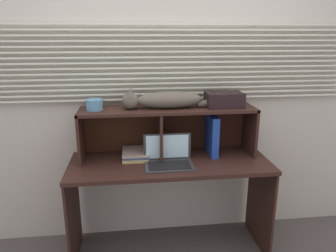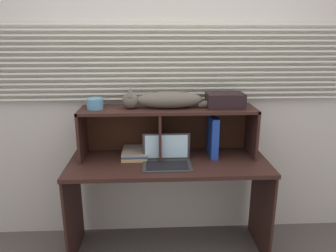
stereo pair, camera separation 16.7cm
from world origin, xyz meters
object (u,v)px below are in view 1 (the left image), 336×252
storage_box (224,100)px  laptop (168,159)px  book_stack (135,154)px  small_basket (94,105)px  cat (165,100)px  binder_upright (212,135)px

storage_box → laptop: bearing=-158.9°
book_stack → small_basket: 0.49m
cat → storage_box: bearing=0.0°
binder_upright → small_basket: small_basket is taller
small_basket → storage_box: size_ratio=0.44×
small_basket → book_stack: bearing=-0.4°
binder_upright → storage_box: 0.29m
cat → book_stack: bearing=-179.5°
laptop → storage_box: size_ratio=1.28×
binder_upright → small_basket: (-0.88, 0.00, 0.26)m
cat → book_stack: size_ratio=3.00×
laptop → book_stack: bearing=144.3°
laptop → storage_box: bearing=21.1°
laptop → binder_upright: (0.36, 0.17, 0.11)m
cat → binder_upright: cat is taller
laptop → book_stack: 0.29m
cat → binder_upright: size_ratio=2.57×
binder_upright → book_stack: binder_upright is taller
cat → binder_upright: 0.46m
binder_upright → storage_box: storage_box is taller
cat → laptop: (0.00, -0.17, -0.40)m
cat → storage_box: (0.45, 0.00, -0.01)m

